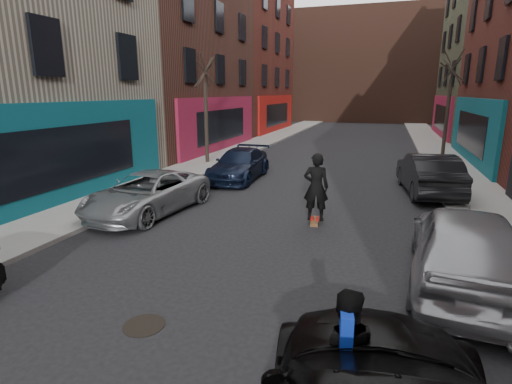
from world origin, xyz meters
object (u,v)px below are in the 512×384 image
Objects in this scene: tree_left_far at (206,101)px; manhole at (144,325)px; parked_left_end at (240,164)px; tree_right_far at (449,97)px; pedestrian at (343,353)px; parked_right_end at (429,174)px; parked_left_far at (148,193)px; skateboarder at (316,187)px; parked_right_far at (466,247)px; skateboard at (315,221)px.

tree_left_far is 9.29× the size of manhole.
tree_right_far is at bearing 42.25° from parked_left_end.
pedestrian is at bearing -99.44° from tree_right_far.
tree_right_far is at bearing -108.03° from pedestrian.
parked_right_end is (10.80, -3.32, -2.60)m from tree_left_far.
tree_left_far reaches higher than parked_right_end.
skateboarder is (5.31, 0.65, 0.45)m from parked_left_far.
pedestrian is at bearing -14.69° from manhole.
parked_left_far is at bearing -10.71° from parked_right_far.
tree_right_far is 13.37m from parked_left_end.
parked_right_end is (0.00, 7.95, -0.06)m from parked_right_far.
tree_right_far is 4.13× the size of pedestrian.
parked_left_far is 5.37m from skateboarder.
skateboarder is at bearing -48.35° from tree_left_far.
skateboard is (4.30, -5.13, -0.62)m from parked_left_end.
skateboarder is at bearing 12.90° from parked_left_far.
tree_left_far is 9.47m from parked_left_far.
parked_right_far is 7.10× the size of manhole.
manhole is at bearing -79.40° from parked_left_end.
tree_left_far is 11.47m from skateboard.
parked_left_far is at bearing -125.03° from tree_right_far.
parked_left_far is at bearing -101.66° from parked_left_end.
parked_right_far is 4.54m from pedestrian.
tree_left_far is 13.78m from tree_right_far.
parked_right_end is 6.05m from skateboard.
parked_left_end is (-9.40, -9.07, -2.86)m from tree_right_far.
parked_left_end is 2.81× the size of pedestrian.
parked_left_end is 0.97× the size of parked_right_end.
parked_right_far is at bearing 132.42° from skateboarder.
parked_left_end is at bearing 102.32° from manhole.
skateboard is 1.14× the size of manhole.
pedestrian reaches higher than parked_left_end.
tree_right_far is 9.71× the size of manhole.
tree_left_far is at bearing 110.76° from manhole.
tree_left_far is 15.86m from manhole.
manhole is at bearing -108.62° from tree_right_far.
parked_right_far reaches higher than parked_left_far.
tree_right_far is at bearing 71.38° from manhole.
manhole is at bearing -52.21° from parked_left_far.
tree_right_far is 1.37× the size of parked_right_far.
skateboarder is (7.30, -8.20, -2.27)m from tree_left_far.
parked_left_far is (-10.41, -14.85, -2.87)m from tree_right_far.
tree_right_far reaches higher than parked_left_far.
tree_right_far reaches higher than skateboarder.
parked_right_end is 2.89× the size of pedestrian.
parked_right_far is (10.80, -11.27, -2.53)m from tree_left_far.
skateboard is (5.31, 0.65, -0.61)m from parked_left_far.
manhole is at bearing -112.35° from skateboard.
pedestrian is at bearing -84.18° from skateboard.
skateboarder is at bearing 74.03° from manhole.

